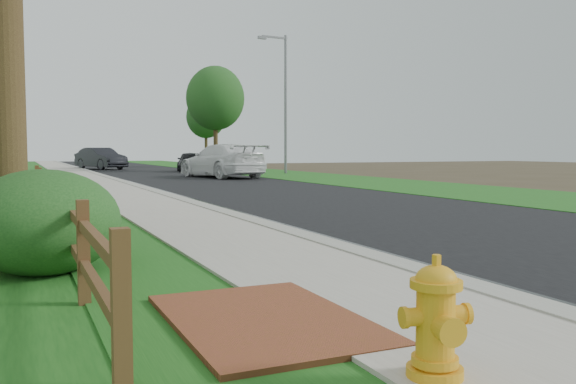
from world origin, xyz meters
name	(u,v)px	position (x,y,z in m)	size (l,w,h in m)	color
ground	(405,284)	(0.00, 0.00, 0.00)	(120.00, 120.00, 0.00)	#3A321F
road	(159,173)	(4.60, 35.00, 0.01)	(8.00, 90.00, 0.02)	black
curb	(94,173)	(0.40, 35.00, 0.06)	(0.40, 90.00, 0.12)	gray
wet_gutter	(100,174)	(0.75, 35.00, 0.02)	(0.50, 90.00, 0.00)	black
sidewalk	(73,174)	(-0.90, 35.00, 0.05)	(2.20, 90.00, 0.10)	#9E978A
grass_strip	(41,175)	(-2.80, 35.00, 0.03)	(1.60, 90.00, 0.06)	#1A4E16
verge_far	(255,171)	(11.50, 35.00, 0.02)	(6.00, 90.00, 0.04)	#1A4E16
brick_patch	(265,323)	(-2.20, -1.00, 0.06)	(1.60, 2.40, 0.11)	brown
ranch_fence	(51,201)	(-3.60, 6.40, 0.62)	(0.12, 16.92, 1.10)	#50331A
fire_hydrant	(436,321)	(-1.70, -2.78, 0.47)	(0.54, 0.43, 0.82)	orange
white_suv	(222,161)	(6.42, 26.96, 0.96)	(2.63, 6.46, 1.88)	white
dark_car_mid	(190,162)	(7.20, 36.75, 0.74)	(1.70, 4.24, 1.44)	black
dark_car_far	(101,158)	(2.00, 44.53, 0.89)	(1.83, 5.26, 1.73)	black
streetlight	(283,96)	(11.83, 30.64, 5.09)	(2.08, 0.37, 8.99)	slate
boulder	(42,239)	(-3.90, 2.87, 0.39)	(1.17, 0.88, 0.78)	brown
shrub_a	(40,216)	(-3.90, 3.41, 0.64)	(1.72, 1.72, 1.29)	#1A4518
shrub_b	(43,222)	(-3.90, 2.32, 0.68)	(1.94, 1.94, 1.36)	#1A4518
shrub_c	(33,202)	(-3.90, 7.06, 0.56)	(1.56, 1.56, 1.12)	#1A4518
tree_mid_right	(215,98)	(9.00, 36.33, 5.26)	(4.18, 4.18, 7.58)	#3C2A18
tree_far_right	(206,117)	(11.57, 47.46, 4.53)	(3.52, 3.52, 6.48)	#3C2A18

